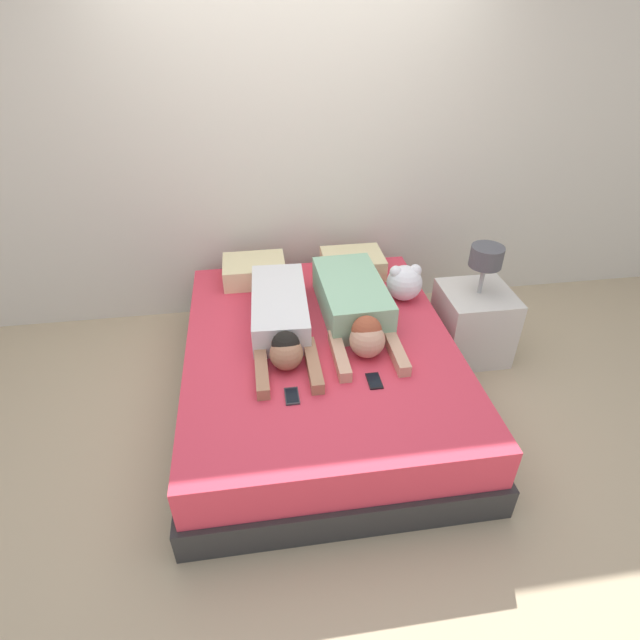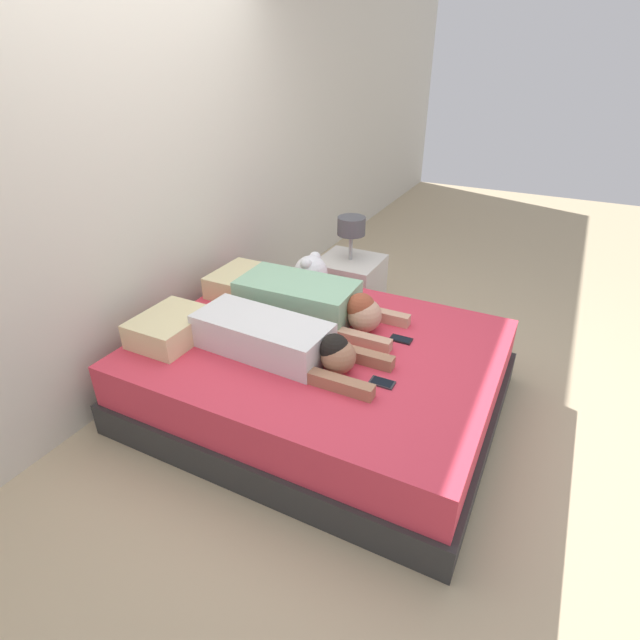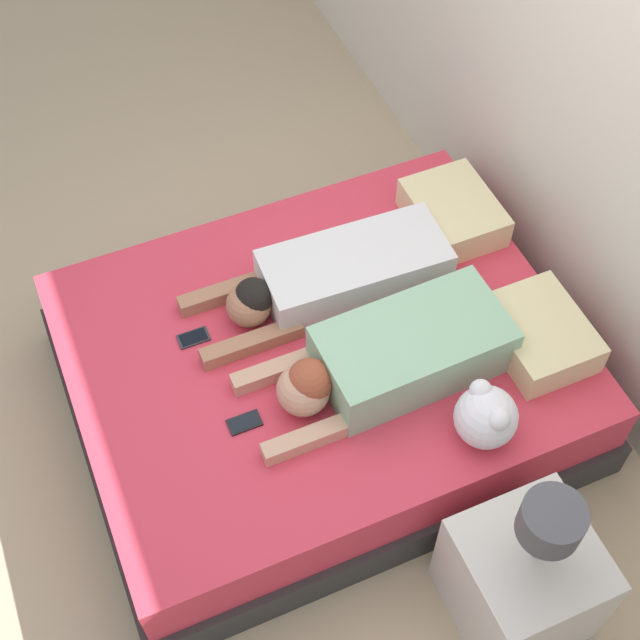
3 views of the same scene
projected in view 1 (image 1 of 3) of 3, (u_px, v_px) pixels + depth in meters
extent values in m
plane|color=tan|center=(320.00, 396.00, 3.31)|extent=(12.00, 12.00, 0.00)
cube|color=beige|center=(296.00, 147.00, 3.56)|extent=(12.00, 0.06, 2.60)
cube|color=#2D2D2D|center=(320.00, 384.00, 3.26)|extent=(1.68, 2.09, 0.20)
cube|color=#DB384C|center=(320.00, 357.00, 3.13)|extent=(1.62, 2.03, 0.26)
cube|color=beige|center=(254.00, 271.00, 3.63)|extent=(0.44, 0.35, 0.15)
cube|color=beige|center=(353.00, 264.00, 3.72)|extent=(0.44, 0.35, 0.15)
cube|color=silver|center=(280.00, 307.00, 3.18)|extent=(0.37, 0.80, 0.20)
sphere|color=#A37051|center=(286.00, 354.00, 2.79)|extent=(0.19, 0.19, 0.19)
sphere|color=black|center=(286.00, 345.00, 2.79)|extent=(0.16, 0.16, 0.16)
cube|color=#A37051|center=(262.00, 369.00, 2.77)|extent=(0.07, 0.43, 0.07)
cube|color=#A37051|center=(313.00, 364.00, 2.81)|extent=(0.07, 0.43, 0.07)
cube|color=#8CBF99|center=(351.00, 296.00, 3.26)|extent=(0.41, 0.76, 0.23)
sphere|color=tan|center=(367.00, 340.00, 2.88)|extent=(0.21, 0.21, 0.21)
sphere|color=#99472D|center=(367.00, 331.00, 2.88)|extent=(0.18, 0.18, 0.18)
cube|color=tan|center=(339.00, 355.00, 2.88)|extent=(0.07, 0.41, 0.07)
cube|color=tan|center=(395.00, 350.00, 2.92)|extent=(0.07, 0.41, 0.07)
cube|color=#2D2D33|center=(292.00, 396.00, 2.64)|extent=(0.07, 0.13, 0.01)
cube|color=black|center=(292.00, 395.00, 2.63)|extent=(0.06, 0.11, 0.00)
cube|color=black|center=(374.00, 381.00, 2.74)|extent=(0.07, 0.13, 0.01)
cube|color=black|center=(374.00, 380.00, 2.73)|extent=(0.06, 0.11, 0.00)
sphere|color=white|center=(404.00, 283.00, 3.39)|extent=(0.24, 0.24, 0.24)
sphere|color=white|center=(396.00, 272.00, 3.33)|extent=(0.08, 0.08, 0.08)
sphere|color=white|center=(415.00, 271.00, 3.35)|extent=(0.08, 0.08, 0.08)
cube|color=beige|center=(472.00, 323.00, 3.57)|extent=(0.47, 0.47, 0.51)
cylinder|color=#999999|center=(482.00, 279.00, 3.36)|extent=(0.03, 0.03, 0.21)
cylinder|color=#4C4C51|center=(487.00, 256.00, 3.27)|extent=(0.22, 0.22, 0.14)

